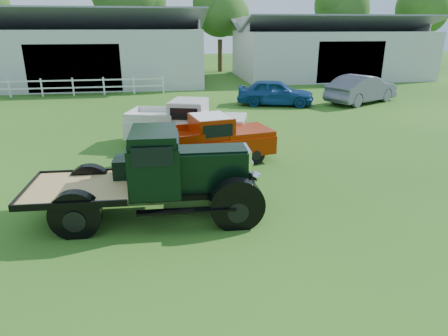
{
  "coord_description": "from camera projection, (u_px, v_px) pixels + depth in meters",
  "views": [
    {
      "loc": [
        -1.36,
        -8.33,
        4.52
      ],
      "look_at": [
        0.2,
        1.2,
        1.05
      ],
      "focal_mm": 32.0,
      "sensor_mm": 36.0,
      "label": 1
    }
  ],
  "objects": [
    {
      "name": "ground",
      "position": [
        224.0,
        227.0,
        9.47
      ],
      "size": [
        120.0,
        120.0,
        0.0
      ],
      "primitive_type": "plane",
      "color": "#285319"
    },
    {
      "name": "shed_left",
      "position": [
        84.0,
        48.0,
        31.6
      ],
      "size": [
        18.8,
        10.2,
        5.6
      ],
      "primitive_type": null,
      "color": "#A4A4A4",
      "rests_on": "ground"
    },
    {
      "name": "shed_right",
      "position": [
        329.0,
        47.0,
        35.79
      ],
      "size": [
        16.8,
        9.2,
        5.2
      ],
      "primitive_type": null,
      "color": "#A4A4A4",
      "rests_on": "ground"
    },
    {
      "name": "fence_rail",
      "position": [
        58.0,
        87.0,
        26.62
      ],
      "size": [
        14.2,
        0.16,
        1.2
      ],
      "primitive_type": null,
      "color": "white",
      "rests_on": "ground"
    },
    {
      "name": "tree_b",
      "position": [
        126.0,
        11.0,
        38.49
      ],
      "size": [
        6.9,
        6.9,
        11.5
      ],
      "primitive_type": null,
      "color": "#255219",
      "rests_on": "ground"
    },
    {
      "name": "tree_c",
      "position": [
        220.0,
        25.0,
        39.35
      ],
      "size": [
        5.4,
        5.4,
        9.0
      ],
      "primitive_type": null,
      "color": "#255219",
      "rests_on": "ground"
    },
    {
      "name": "tree_d",
      "position": [
        340.0,
        20.0,
        42.08
      ],
      "size": [
        6.0,
        6.0,
        10.0
      ],
      "primitive_type": null,
      "color": "#255219",
      "rests_on": "ground"
    },
    {
      "name": "tree_e",
      "position": [
        420.0,
        22.0,
        41.53
      ],
      "size": [
        5.7,
        5.7,
        9.5
      ],
      "primitive_type": null,
      "color": "#255219",
      "rests_on": "ground"
    },
    {
      "name": "vintage_flatbed",
      "position": [
        151.0,
        174.0,
        9.67
      ],
      "size": [
        5.65,
        2.43,
        2.2
      ],
      "primitive_type": null,
      "rotation": [
        0.0,
        0.0,
        -0.04
      ],
      "color": "black",
      "rests_on": "ground"
    },
    {
      "name": "red_pickup",
      "position": [
        209.0,
        139.0,
        13.66
      ],
      "size": [
        4.8,
        2.57,
        1.66
      ],
      "primitive_type": null,
      "rotation": [
        0.0,
        0.0,
        0.19
      ],
      "color": "#962104",
      "rests_on": "ground"
    },
    {
      "name": "white_pickup",
      "position": [
        187.0,
        123.0,
        15.67
      ],
      "size": [
        5.12,
        3.2,
        1.76
      ],
      "primitive_type": null,
      "rotation": [
        0.0,
        0.0,
        -0.3
      ],
      "color": "beige",
      "rests_on": "ground"
    },
    {
      "name": "misc_car_blue",
      "position": [
        275.0,
        92.0,
        23.55
      ],
      "size": [
        4.79,
        3.02,
        1.52
      ],
      "primitive_type": "imported",
      "rotation": [
        0.0,
        0.0,
        1.27
      ],
      "color": "navy",
      "rests_on": "ground"
    },
    {
      "name": "misc_car_grey",
      "position": [
        362.0,
        89.0,
        24.24
      ],
      "size": [
        5.35,
        4.01,
        1.69
      ],
      "primitive_type": "imported",
      "rotation": [
        0.0,
        0.0,
        2.07
      ],
      "color": "#575765",
      "rests_on": "ground"
    }
  ]
}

